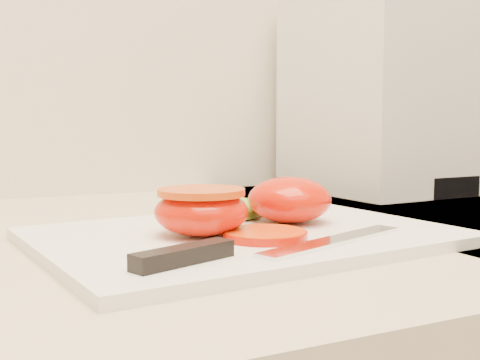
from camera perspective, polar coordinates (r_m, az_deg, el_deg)
name	(u,v)px	position (r m, az deg, el deg)	size (l,w,h in m)	color
cutting_board	(245,236)	(0.54, 0.47, -5.35)	(0.36, 0.26, 0.01)	white
tomato_half_dome	(290,200)	(0.58, 4.72, -1.87)	(0.08, 0.08, 0.04)	red
tomato_half_cut	(201,210)	(0.52, -3.69, -2.83)	(0.08, 0.08, 0.04)	red
tomato_slice_0	(265,235)	(0.51, 2.36, -5.20)	(0.07, 0.07, 0.01)	#E4540E
lettuce_leaf_0	(228,205)	(0.62, -1.14, -2.43)	(0.10, 0.07, 0.02)	#74C133
knife	(248,249)	(0.45, 0.79, -6.55)	(0.26, 0.08, 0.01)	silver
appliance	(375,94)	(0.95, 12.72, 7.99)	(0.20, 0.25, 0.30)	silver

